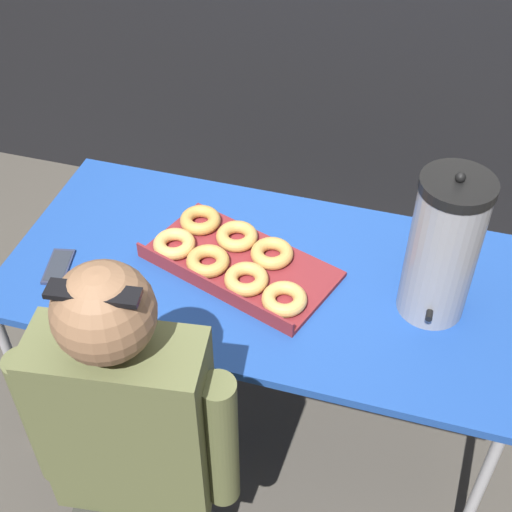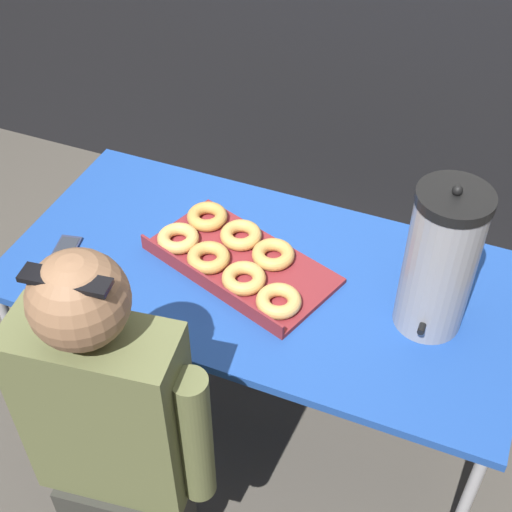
% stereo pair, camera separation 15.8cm
% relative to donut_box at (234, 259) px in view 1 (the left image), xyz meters
% --- Properties ---
extents(ground_plane, '(12.00, 12.00, 0.00)m').
position_rel_donut_box_xyz_m(ground_plane, '(0.09, -0.00, -0.73)').
color(ground_plane, '#4C473F').
extents(folding_table, '(1.52, 0.76, 0.70)m').
position_rel_donut_box_xyz_m(folding_table, '(0.09, -0.00, -0.07)').
color(folding_table, '#1E479E').
rests_on(folding_table, ground).
extents(donut_box, '(0.63, 0.46, 0.06)m').
position_rel_donut_box_xyz_m(donut_box, '(0.00, 0.00, 0.00)').
color(donut_box, maroon).
rests_on(donut_box, folding_table).
extents(coffee_urn, '(0.19, 0.22, 0.47)m').
position_rel_donut_box_xyz_m(coffee_urn, '(0.58, -0.01, 0.20)').
color(coffee_urn, '#939399').
rests_on(coffee_urn, folding_table).
extents(cell_phone, '(0.10, 0.16, 0.01)m').
position_rel_donut_box_xyz_m(cell_phone, '(-0.50, -0.16, -0.02)').
color(cell_phone, '#2D334C').
rests_on(cell_phone, folding_table).
extents(person_seated, '(0.53, 0.26, 1.24)m').
position_rel_donut_box_xyz_m(person_seated, '(-0.06, -0.63, -0.12)').
color(person_seated, '#33332D').
rests_on(person_seated, ground).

